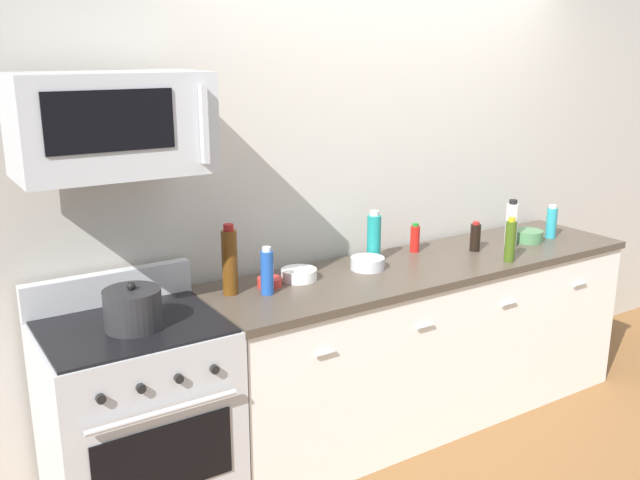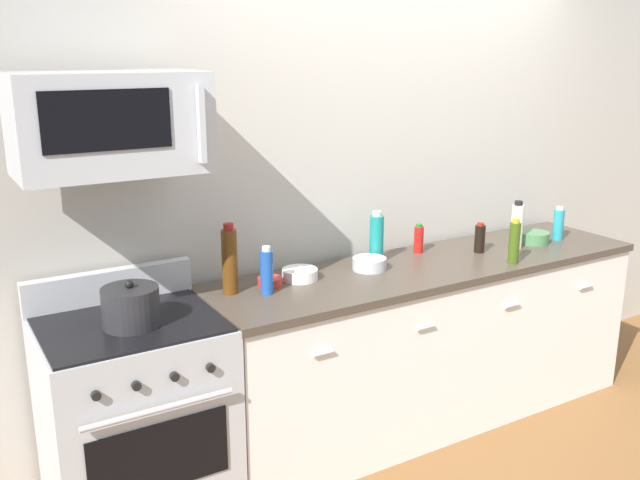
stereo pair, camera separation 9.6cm
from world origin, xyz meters
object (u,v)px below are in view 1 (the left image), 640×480
Objects in this scene: bottle_olive_oil at (510,241)px; bowl_steel_prep at (368,263)px; bottle_soda_blue at (267,272)px; range_oven at (138,420)px; microwave at (111,124)px; bottle_soy_sauce_dark at (475,237)px; bottle_vinegar_white at (512,224)px; bottle_sparkling_teal at (374,238)px; bottle_hot_sauce_red at (415,238)px; bottle_dish_soap at (551,222)px; bowl_green_glaze at (528,235)px; bowl_red_small at (270,282)px; stockpot at (133,309)px; bottle_wine_amber at (230,261)px; bowl_white_ceramic at (299,274)px.

bottle_olive_oil reaches higher than bowl_steel_prep.
bottle_soda_blue is 1.29× the size of bowl_steel_prep.
microwave is at bearing 89.71° from range_oven.
bottle_vinegar_white is (0.24, -0.04, 0.05)m from bottle_soy_sauce_dark.
range_oven is at bearing -178.45° from bottle_soda_blue.
bottle_soda_blue is 0.75m from bottle_sparkling_teal.
bottle_soy_sauce_dark is at bearing -13.34° from bottle_sparkling_teal.
bottle_sparkling_teal reaches higher than bottle_olive_oil.
range_oven is 2.11m from bottle_olive_oil.
bottle_hot_sauce_red is 0.72× the size of bottle_soda_blue.
bottle_soda_blue is at bearing 178.82° from bottle_dish_soap.
bowl_green_glaze is 1.45× the size of bowl_red_small.
bottle_soy_sauce_dark is 0.72× the size of stockpot.
bowl_green_glaze is at bearing 7.53° from bottle_vinegar_white.
range_oven is 2.32m from bottle_vinegar_white.
microwave is at bearing 179.29° from bottle_soy_sauce_dark.
microwave is 0.75m from stockpot.
bottle_olive_oil is 0.74m from bottle_sparkling_teal.
bottle_wine_amber is 1.22× the size of bottle_vinegar_white.
bottle_dish_soap is at bearing -1.18° from bottle_soda_blue.
bowl_steel_prep is 0.75× the size of stockpot.
bottle_wine_amber reaches higher than bottle_soy_sauce_dark.
bottle_sparkling_teal is at bearing 4.78° from bowl_red_small.
bottle_wine_amber is (0.52, 0.11, 0.61)m from range_oven.
bottle_sparkling_teal is at bearing 3.32° from bottle_wine_amber.
microwave is at bearing -175.34° from bowl_white_ceramic.
bowl_white_ceramic is (-1.35, 0.14, -0.10)m from bottle_vinegar_white.
bottle_sparkling_teal is at bearing 166.66° from bottle_soy_sauce_dark.
stockpot reaches higher than bottle_hot_sauce_red.
range_oven is 1.02m from bowl_white_ceramic.
range_oven is 0.54m from stockpot.
bottle_hot_sauce_red is at bearing 8.13° from stockpot.
bottle_olive_oil is (2.02, -0.27, -0.71)m from microwave.
bottle_olive_oil is (0.01, -0.25, 0.04)m from bottle_soy_sauce_dark.
bottle_olive_oil is at bearing -138.41° from bottle_vinegar_white.
microwave is 2.36m from bottle_vinegar_white.
bottle_hot_sauce_red reaches higher than bowl_green_glaze.
range_oven is 2.47m from bowl_green_glaze.
stockpot is (-0.00, -0.05, 0.54)m from range_oven.
bottle_soy_sauce_dark is (1.49, -0.09, -0.08)m from bottle_wine_amber.
bottle_wine_amber is 0.88m from bottle_sparkling_teal.
bowl_white_ceramic is at bearing 7.49° from range_oven.
bowl_red_small is 0.75m from stockpot.
range_oven is 2.66m from bottle_dish_soap.
bottle_dish_soap is 1.13× the size of bowl_white_ceramic.
bottle_hot_sauce_red is 0.94× the size of bowl_green_glaze.
bottle_vinegar_white is 0.20m from bowl_green_glaze.
bottle_vinegar_white is 1.21× the size of bottle_soda_blue.
microwave is 4.15× the size of bowl_white_ceramic.
microwave is 4.18× the size of bowl_steel_prep.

